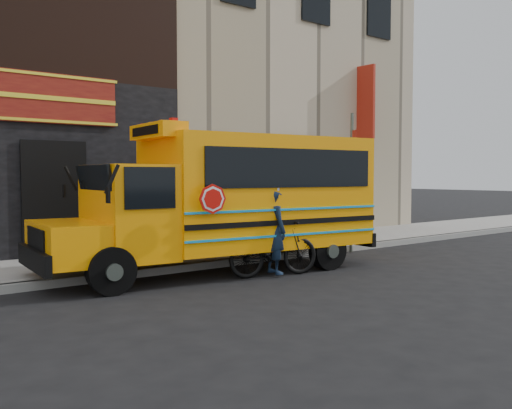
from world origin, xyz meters
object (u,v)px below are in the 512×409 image
at_px(school_bus, 231,197).
at_px(cyclist, 275,234).
at_px(bicycle, 274,247).
at_px(sign_pole, 352,176).

bearing_deg(school_bus, cyclist, -72.64).
xyz_separation_m(school_bus, bicycle, (0.28, -1.03, -0.95)).
distance_m(school_bus, cyclist, 1.25).
bearing_deg(cyclist, sign_pole, -61.68).
relative_size(school_bus, cyclist, 4.26).
relative_size(sign_pole, cyclist, 2.12).
bearing_deg(school_bus, sign_pole, 5.67).
bearing_deg(sign_pole, bicycle, -159.41).
xyz_separation_m(sign_pole, bicycle, (-3.81, -1.43, -1.36)).
xyz_separation_m(school_bus, cyclist, (0.31, -1.01, -0.68)).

